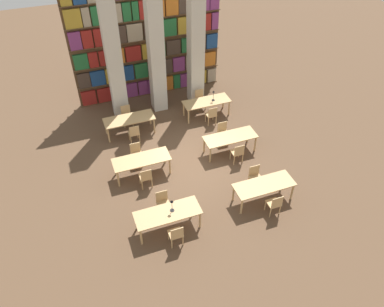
% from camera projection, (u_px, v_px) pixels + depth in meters
% --- Properties ---
extents(ground_plane, '(40.00, 40.00, 0.00)m').
position_uv_depth(ground_plane, '(190.00, 162.00, 14.57)').
color(ground_plane, brown).
extents(bookshelf_bank, '(6.87, 0.35, 5.50)m').
position_uv_depth(bookshelf_bank, '(147.00, 40.00, 16.69)').
color(bookshelf_bank, brown).
rests_on(bookshelf_bank, ground_plane).
extents(pillar_left, '(0.63, 0.63, 6.00)m').
position_uv_depth(pillar_left, '(113.00, 53.00, 15.05)').
color(pillar_left, beige).
rests_on(pillar_left, ground_plane).
extents(pillar_center, '(0.63, 0.63, 6.00)m').
position_uv_depth(pillar_center, '(156.00, 47.00, 15.52)').
color(pillar_center, beige).
rests_on(pillar_center, ground_plane).
extents(pillar_right, '(0.63, 0.63, 6.00)m').
position_uv_depth(pillar_right, '(196.00, 40.00, 15.98)').
color(pillar_right, beige).
rests_on(pillar_right, ground_plane).
extents(reading_table_0, '(2.10, 0.80, 0.75)m').
position_uv_depth(reading_table_0, '(168.00, 214.00, 11.74)').
color(reading_table_0, tan).
rests_on(reading_table_0, ground_plane).
extents(chair_0, '(0.42, 0.40, 0.88)m').
position_uv_depth(chair_0, '(176.00, 234.00, 11.38)').
color(chair_0, tan).
rests_on(chair_0, ground_plane).
extents(chair_1, '(0.42, 0.40, 0.88)m').
position_uv_depth(chair_1, '(163.00, 202.00, 12.35)').
color(chair_1, tan).
rests_on(chair_1, ground_plane).
extents(desk_lamp_0, '(0.14, 0.14, 0.47)m').
position_uv_depth(desk_lamp_0, '(172.00, 204.00, 11.54)').
color(desk_lamp_0, black).
rests_on(desk_lamp_0, reading_table_0).
extents(reading_table_1, '(2.10, 0.80, 0.75)m').
position_uv_depth(reading_table_1, '(264.00, 186.00, 12.67)').
color(reading_table_1, tan).
rests_on(reading_table_1, ground_plane).
extents(chair_2, '(0.42, 0.40, 0.88)m').
position_uv_depth(chair_2, '(275.00, 204.00, 12.31)').
color(chair_2, tan).
rests_on(chair_2, ground_plane).
extents(chair_3, '(0.42, 0.40, 0.88)m').
position_uv_depth(chair_3, '(255.00, 176.00, 13.29)').
color(chair_3, tan).
rests_on(chair_3, ground_plane).
extents(reading_table_2, '(2.10, 0.80, 0.75)m').
position_uv_depth(reading_table_2, '(142.00, 161.00, 13.64)').
color(reading_table_2, tan).
rests_on(reading_table_2, ground_plane).
extents(chair_4, '(0.42, 0.40, 0.88)m').
position_uv_depth(chair_4, '(146.00, 177.00, 13.27)').
color(chair_4, tan).
rests_on(chair_4, ground_plane).
extents(chair_5, '(0.42, 0.40, 0.88)m').
position_uv_depth(chair_5, '(136.00, 153.00, 14.24)').
color(chair_5, tan).
rests_on(chair_5, ground_plane).
extents(reading_table_3, '(2.10, 0.80, 0.75)m').
position_uv_depth(reading_table_3, '(230.00, 138.00, 14.64)').
color(reading_table_3, tan).
rests_on(reading_table_3, ground_plane).
extents(chair_6, '(0.42, 0.40, 0.88)m').
position_uv_depth(chair_6, '(238.00, 152.00, 14.28)').
color(chair_6, tan).
rests_on(chair_6, ground_plane).
extents(chair_7, '(0.42, 0.40, 0.88)m').
position_uv_depth(chair_7, '(223.00, 132.00, 15.25)').
color(chair_7, tan).
rests_on(chair_7, ground_plane).
extents(reading_table_4, '(2.10, 0.80, 0.75)m').
position_uv_depth(reading_table_4, '(129.00, 120.00, 15.56)').
color(reading_table_4, tan).
rests_on(reading_table_4, ground_plane).
extents(chair_8, '(0.42, 0.40, 0.88)m').
position_uv_depth(chair_8, '(134.00, 133.00, 15.20)').
color(chair_8, tan).
rests_on(chair_8, ground_plane).
extents(chair_9, '(0.42, 0.40, 0.88)m').
position_uv_depth(chair_9, '(127.00, 115.00, 16.17)').
color(chair_9, tan).
rests_on(chair_9, ground_plane).
extents(reading_table_5, '(2.10, 0.80, 0.75)m').
position_uv_depth(reading_table_5, '(207.00, 103.00, 16.56)').
color(reading_table_5, tan).
rests_on(reading_table_5, ground_plane).
extents(chair_10, '(0.42, 0.40, 0.88)m').
position_uv_depth(chair_10, '(212.00, 115.00, 16.18)').
color(chair_10, tan).
rests_on(chair_10, ground_plane).
extents(chair_11, '(0.42, 0.40, 0.88)m').
position_uv_depth(chair_11, '(200.00, 99.00, 17.15)').
color(chair_11, tan).
rests_on(chair_11, ground_plane).
extents(desk_lamp_1, '(0.14, 0.14, 0.49)m').
position_uv_depth(desk_lamp_1, '(213.00, 94.00, 16.34)').
color(desk_lamp_1, black).
rests_on(desk_lamp_1, reading_table_5).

